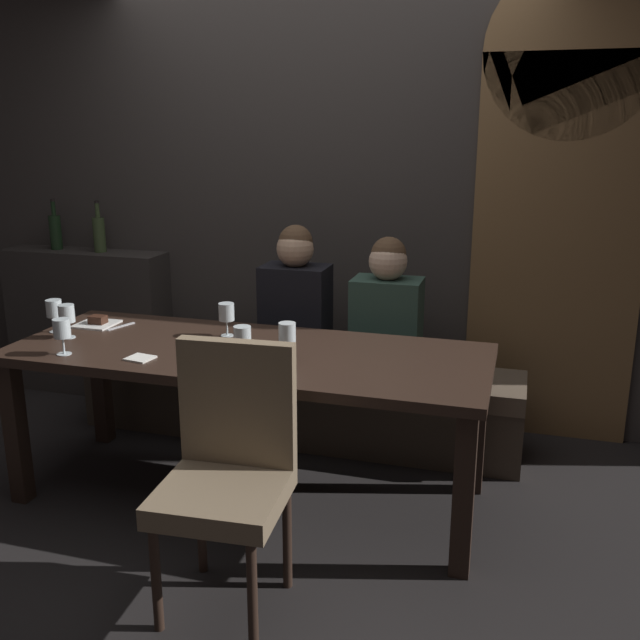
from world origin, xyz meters
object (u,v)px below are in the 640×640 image
object	(u,v)px
chair_near_side	(229,460)
wine_glass_end_left	(67,315)
wine_glass_center_front	(54,309)
wine_glass_near_right	(287,334)
wine_bottle_dark_red	(55,231)
wine_bottle_pale_label	(99,233)
diner_redhead	(296,300)
diner_bearded	(387,310)
wine_glass_far_right	(226,313)
wine_glass_near_left	(62,329)
dining_table	(248,368)
wine_glass_end_right	(242,338)
fork_on_table	(121,326)
dessert_plate	(97,322)
banquette_bench	(296,399)

from	to	relation	value
chair_near_side	wine_glass_end_left	world-z (taller)	chair_near_side
wine_glass_center_front	wine_glass_near_right	size ratio (longest dim) A/B	1.00
wine_bottle_dark_red	wine_bottle_pale_label	bearing A→B (deg)	-2.01
chair_near_side	diner_redhead	world-z (taller)	diner_redhead
diner_bearded	diner_redhead	bearing A→B (deg)	-179.92
wine_glass_far_right	chair_near_side	bearing A→B (deg)	-66.51
wine_glass_near_right	wine_bottle_pale_label	bearing A→B (deg)	145.96
wine_bottle_dark_red	wine_glass_center_front	bearing A→B (deg)	-55.00
diner_redhead	wine_bottle_pale_label	xyz separation A→B (m)	(-1.43, 0.35, 0.26)
chair_near_side	wine_glass_center_front	size ratio (longest dim) A/B	5.98
wine_glass_far_right	diner_redhead	bearing A→B (deg)	69.90
wine_bottle_pale_label	wine_glass_end_left	xyz separation A→B (m)	(0.52, -1.10, -0.22)
wine_glass_near_left	diner_redhead	bearing A→B (deg)	51.72
dining_table	diner_bearded	bearing A→B (deg)	53.00
dining_table	wine_glass_center_front	size ratio (longest dim) A/B	13.41
wine_bottle_dark_red	wine_glass_end_right	bearing A→B (deg)	-34.17
chair_near_side	fork_on_table	distance (m)	1.33
diner_bearded	wine_glass_far_right	world-z (taller)	diner_bearded
fork_on_table	wine_glass_near_right	bearing A→B (deg)	4.34
wine_glass_end_left	fork_on_table	bearing A→B (deg)	59.57
wine_bottle_pale_label	wine_glass_far_right	xyz separation A→B (m)	(1.24, -0.86, -0.21)
wine_glass_end_right	wine_glass_end_left	bearing A→B (deg)	173.27
diner_redhead	diner_bearded	size ratio (longest dim) A/B	1.06
wine_glass_far_right	dessert_plate	distance (m)	0.73
wine_glass_near_right	wine_glass_near_left	distance (m)	1.01
chair_near_side	wine_glass_far_right	size ratio (longest dim) A/B	5.98
wine_glass_near_left	chair_near_side	bearing A→B (deg)	-23.49
wine_glass_end_left	chair_near_side	bearing A→B (deg)	-30.36
banquette_bench	chair_near_side	size ratio (longest dim) A/B	2.55
wine_bottle_pale_label	wine_glass_far_right	distance (m)	1.53
diner_redhead	wine_glass_near_left	bearing A→B (deg)	-128.28
fork_on_table	dining_table	bearing A→B (deg)	5.74
wine_bottle_pale_label	wine_glass_near_left	bearing A→B (deg)	-63.71
wine_glass_center_front	dessert_plate	world-z (taller)	wine_glass_center_front
dining_table	diner_bearded	xyz separation A→B (m)	(0.51, 0.68, 0.14)
wine_glass_center_front	dessert_plate	size ratio (longest dim) A/B	0.86
wine_glass_center_front	wine_bottle_dark_red	bearing A→B (deg)	125.00
wine_glass_end_right	dessert_plate	size ratio (longest dim) A/B	0.86
banquette_bench	wine_glass_end_left	bearing A→B (deg)	-139.51
wine_glass_near_left	fork_on_table	distance (m)	0.48
banquette_bench	diner_redhead	world-z (taller)	diner_redhead
diner_redhead	wine_glass_far_right	size ratio (longest dim) A/B	4.71
dining_table	wine_glass_end_right	distance (m)	0.28
wine_glass_center_front	diner_bearded	bearing A→B (deg)	23.95
diner_redhead	wine_glass_end_right	size ratio (longest dim) A/B	4.71
wine_bottle_pale_label	wine_glass_near_left	size ratio (longest dim) A/B	1.99
banquette_bench	dessert_plate	distance (m)	1.17
dining_table	banquette_bench	xyz separation A→B (m)	(0.00, 0.70, -0.42)
chair_near_side	wine_glass_near_left	bearing A→B (deg)	156.51
dessert_plate	diner_redhead	bearing A→B (deg)	29.64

